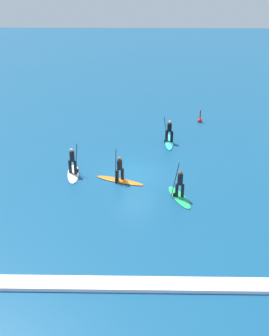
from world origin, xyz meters
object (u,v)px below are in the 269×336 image
(marker_buoy, at_px, (200,120))
(surfer_on_teal_board, at_px, (169,137))
(surfer_on_orange_board, at_px, (120,175))
(surfer_on_green_board, at_px, (179,191))
(surfer_on_white_board, at_px, (73,168))

(marker_buoy, bearing_deg, surfer_on_teal_board, -123.24)
(surfer_on_teal_board, bearing_deg, surfer_on_orange_board, -27.52)
(surfer_on_green_board, height_order, surfer_on_white_board, surfer_on_green_board)
(surfer_on_teal_board, relative_size, surfer_on_orange_board, 0.98)
(surfer_on_teal_board, distance_m, marker_buoy, 5.38)
(surfer_on_green_board, distance_m, marker_buoy, 13.21)
(surfer_on_white_board, height_order, surfer_on_teal_board, surfer_on_white_board)
(surfer_on_green_board, xyz_separation_m, surfer_on_white_board, (-6.88, 2.95, -0.00))
(surfer_on_white_board, xyz_separation_m, surfer_on_orange_board, (3.17, -0.92, -0.01))
(surfer_on_teal_board, bearing_deg, marker_buoy, 148.26)
(surfer_on_green_board, distance_m, surfer_on_white_board, 7.48)
(surfer_on_orange_board, bearing_deg, surfer_on_green_board, 172.40)
(marker_buoy, bearing_deg, surfer_on_green_board, -102.13)
(surfer_on_white_board, bearing_deg, surfer_on_teal_board, -57.54)
(surfer_on_white_board, distance_m, marker_buoy, 13.87)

